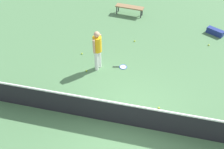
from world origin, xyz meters
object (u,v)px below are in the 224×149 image
Objects in this scene: tennis_ball_stray_left at (86,71)px; courtside_bench at (130,7)px; tennis_racket_near_player at (122,67)px; tennis_ball_midcourt at (159,108)px; tennis_ball_near_player at (135,41)px; tennis_ball_baseline at (82,54)px; tennis_ball_by_net at (209,45)px; equipment_bag at (214,32)px; player_near_side at (97,47)px.

tennis_ball_stray_left is 5.16m from courtside_bench.
courtside_bench is at bearing -83.27° from tennis_racket_near_player.
tennis_ball_midcourt is 6.76m from courtside_bench.
tennis_ball_near_player is (-0.18, -1.96, 0.02)m from tennis_racket_near_player.
tennis_ball_near_player is 1.00× the size of tennis_ball_baseline.
tennis_ball_baseline is (5.41, 1.94, 0.00)m from tennis_ball_by_net.
equipment_bag reaches higher than tennis_ball_by_net.
tennis_ball_by_net is 4.69m from tennis_ball_midcourt.
tennis_ball_stray_left is at bearing 80.82° from courtside_bench.
player_near_side is 4.82m from courtside_bench.
tennis_ball_by_net is 4.57m from courtside_bench.
tennis_ball_baseline is at bearing -33.76° from tennis_ball_midcourt.
tennis_ball_baseline is (1.89, -0.47, 0.02)m from tennis_racket_near_player.
tennis_ball_by_net is 1.00× the size of tennis_ball_baseline.
tennis_ball_stray_left is (1.35, 0.59, 0.02)m from tennis_racket_near_player.
tennis_ball_by_net is 5.75m from tennis_ball_baseline.
tennis_ball_stray_left is at bearing 37.72° from player_near_side.
tennis_ball_near_player is at bearing -116.77° from player_near_side.
player_near_side is 25.76× the size of tennis_ball_by_net.
tennis_racket_near_player is 5.17m from equipment_bag.
courtside_bench is 4.46m from equipment_bag.
courtside_bench reaches higher than tennis_racket_near_player.
tennis_racket_near_player is 9.19× the size of tennis_ball_by_net.
tennis_ball_stray_left is at bearing 117.19° from tennis_ball_baseline.
tennis_ball_midcourt is (1.87, 4.31, 0.00)m from tennis_ball_by_net.
tennis_ball_by_net is at bearing -113.48° from tennis_ball_midcourt.
player_near_side is 1.10m from tennis_ball_stray_left.
courtside_bench is at bearing -71.21° from tennis_ball_midcourt.
tennis_ball_near_player is at bearing 22.85° from equipment_bag.
tennis_ball_by_net reaches higher than tennis_racket_near_player.
tennis_ball_baseline is 4.27m from courtside_bench.
player_near_side is 6.13m from equipment_bag.
tennis_ball_by_net is (-3.51, -2.41, 0.02)m from tennis_racket_near_player.
tennis_ball_baseline is at bearing -13.82° from tennis_racket_near_player.
tennis_ball_by_net and tennis_ball_baseline have the same top height.
courtside_bench is (4.04, -2.08, 0.38)m from tennis_ball_by_net.
tennis_ball_by_net and tennis_ball_midcourt have the same top height.
player_near_side is 3.21m from tennis_ball_midcourt.
tennis_ball_stray_left is (-0.54, 1.05, 0.00)m from tennis_ball_baseline.
tennis_racket_near_player is 4.26m from tennis_ball_by_net.
courtside_bench is 1.85× the size of equipment_bag.
tennis_racket_near_player is 9.19× the size of tennis_ball_near_player.
tennis_ball_stray_left is (0.40, 0.31, -0.98)m from player_near_side.
tennis_ball_near_player is (-1.13, -2.23, -0.98)m from player_near_side.
tennis_racket_near_player is at bearing 166.18° from tennis_ball_baseline.
courtside_bench is at bearing -95.00° from player_near_side.
tennis_ball_near_player is 2.66m from courtside_bench.
tennis_ball_by_net is (-4.46, -2.68, -0.98)m from player_near_side.
tennis_racket_near_player is 4.54m from courtside_bench.
tennis_ball_midcourt and tennis_ball_stray_left have the same top height.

